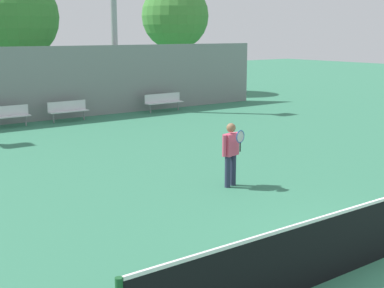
# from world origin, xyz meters

# --- Properties ---
(tennis_player) EXTENTS (0.60, 0.46, 1.57)m
(tennis_player) POSITION_xyz_m (0.57, 4.78, 0.90)
(tennis_player) COLOR #282D47
(tennis_player) RESTS_ON ground_plane
(bench_courtside_far) EXTENTS (1.81, 0.40, 0.85)m
(bench_courtside_far) POSITION_xyz_m (-1.17, 16.45, 0.52)
(bench_courtside_far) COLOR silver
(bench_courtside_far) RESTS_ON ground_plane
(bench_adjacent_court) EXTENTS (1.72, 0.40, 0.85)m
(bench_adjacent_court) POSITION_xyz_m (1.41, 16.45, 0.52)
(bench_adjacent_court) COLOR silver
(bench_adjacent_court) RESTS_ON ground_plane
(bench_by_gate) EXTENTS (1.99, 0.40, 0.85)m
(bench_by_gate) POSITION_xyz_m (6.29, 16.45, 0.52)
(bench_by_gate) COLOR silver
(bench_by_gate) RESTS_ON ground_plane
(back_fence) EXTENTS (24.51, 0.06, 3.15)m
(back_fence) POSITION_xyz_m (0.00, 17.19, 1.58)
(back_fence) COLOR gray
(back_fence) RESTS_ON ground_plane
(tree_green_tall) EXTENTS (4.11, 4.11, 6.76)m
(tree_green_tall) POSITION_xyz_m (11.38, 22.79, 4.68)
(tree_green_tall) COLOR brown
(tree_green_tall) RESTS_ON ground_plane
(tree_green_broad) EXTENTS (4.15, 4.15, 6.51)m
(tree_green_broad) POSITION_xyz_m (0.93, 21.03, 4.41)
(tree_green_broad) COLOR brown
(tree_green_broad) RESTS_ON ground_plane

